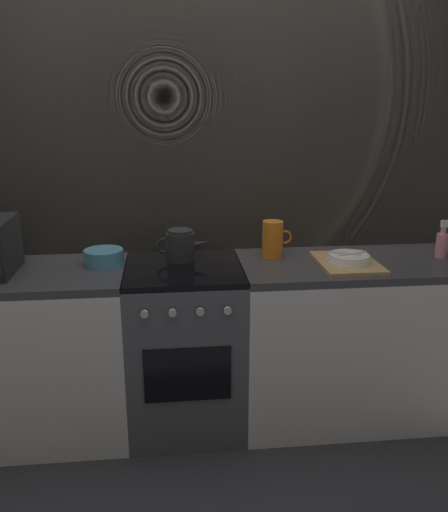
% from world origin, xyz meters
% --- Properties ---
extents(ground_plane, '(8.00, 8.00, 0.00)m').
position_xyz_m(ground_plane, '(0.00, 0.00, 0.00)').
color(ground_plane, '#2D2D33').
extents(back_wall, '(3.60, 0.05, 2.40)m').
position_xyz_m(back_wall, '(0.00, 0.32, 1.20)').
color(back_wall, '#A39989').
rests_on(back_wall, ground_plane).
extents(counter_left, '(1.20, 0.60, 0.90)m').
position_xyz_m(counter_left, '(-0.90, 0.00, 0.45)').
color(counter_left, silver).
rests_on(counter_left, ground_plane).
extents(stove_unit, '(0.60, 0.63, 0.90)m').
position_xyz_m(stove_unit, '(-0.00, -0.00, 0.45)').
color(stove_unit, '#4C4C51').
rests_on(stove_unit, ground_plane).
extents(counter_right, '(1.20, 0.60, 0.90)m').
position_xyz_m(counter_right, '(0.90, 0.00, 0.45)').
color(counter_right, silver).
rests_on(counter_right, ground_plane).
extents(kettle, '(0.28, 0.15, 0.17)m').
position_xyz_m(kettle, '(-0.01, 0.12, 0.98)').
color(kettle, '#262628').
rests_on(kettle, stove_unit).
extents(mixing_bowl, '(0.20, 0.20, 0.08)m').
position_xyz_m(mixing_bowl, '(-0.41, 0.08, 0.94)').
color(mixing_bowl, teal).
rests_on(mixing_bowl, counter_left).
extents(pitcher, '(0.16, 0.11, 0.20)m').
position_xyz_m(pitcher, '(0.48, 0.12, 1.00)').
color(pitcher, orange).
rests_on(pitcher, counter_right).
extents(dish_pile, '(0.30, 0.40, 0.07)m').
position_xyz_m(dish_pile, '(0.84, -0.07, 0.92)').
color(dish_pile, tan).
rests_on(dish_pile, counter_right).
extents(spray_bottle, '(0.08, 0.06, 0.20)m').
position_xyz_m(spray_bottle, '(1.39, 0.02, 0.98)').
color(spray_bottle, pink).
rests_on(spray_bottle, counter_right).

